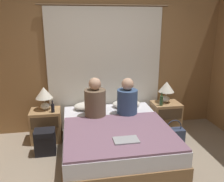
{
  "coord_description": "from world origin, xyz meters",
  "views": [
    {
      "loc": [
        -0.62,
        -2.52,
        1.98
      ],
      "look_at": [
        0.0,
        0.97,
        0.94
      ],
      "focal_mm": 38.0,
      "sensor_mm": 36.0,
      "label": 1
    }
  ],
  "objects_px": {
    "lamp_right": "(166,89)",
    "pillow_left": "(88,106)",
    "nightstand_left": "(46,125)",
    "person_left_in_bed": "(95,101)",
    "bed": "(115,140)",
    "nightstand_right": "(165,117)",
    "person_right_in_bed": "(127,100)",
    "laptop_on_bed": "(126,140)",
    "lamp_left": "(44,95)",
    "beer_bottle_on_right_stand": "(161,100)",
    "beer_bottle_on_left_stand": "(53,108)",
    "backpack_on_floor": "(45,140)",
    "pillow_right": "(126,104)",
    "handbag_on_floor": "(174,135)"
  },
  "relations": [
    {
      "from": "nightstand_right",
      "to": "person_left_in_bed",
      "type": "height_order",
      "value": "person_left_in_bed"
    },
    {
      "from": "nightstand_left",
      "to": "beer_bottle_on_left_stand",
      "type": "height_order",
      "value": "beer_bottle_on_left_stand"
    },
    {
      "from": "nightstand_left",
      "to": "person_left_in_bed",
      "type": "height_order",
      "value": "person_left_in_bed"
    },
    {
      "from": "nightstand_left",
      "to": "nightstand_right",
      "type": "xyz_separation_m",
      "value": [
        2.16,
        0.0,
        0.0
      ]
    },
    {
      "from": "beer_bottle_on_left_stand",
      "to": "beer_bottle_on_right_stand",
      "type": "relative_size",
      "value": 0.86
    },
    {
      "from": "lamp_left",
      "to": "handbag_on_floor",
      "type": "bearing_deg",
      "value": -12.77
    },
    {
      "from": "person_left_in_bed",
      "to": "backpack_on_floor",
      "type": "bearing_deg",
      "value": -167.48
    },
    {
      "from": "beer_bottle_on_left_stand",
      "to": "beer_bottle_on_right_stand",
      "type": "xyz_separation_m",
      "value": [
        1.87,
        -0.0,
        0.02
      ]
    },
    {
      "from": "pillow_left",
      "to": "beer_bottle_on_left_stand",
      "type": "xyz_separation_m",
      "value": [
        -0.6,
        -0.2,
        0.08
      ]
    },
    {
      "from": "beer_bottle_on_left_stand",
      "to": "laptop_on_bed",
      "type": "distance_m",
      "value": 1.48
    },
    {
      "from": "pillow_right",
      "to": "person_right_in_bed",
      "type": "xyz_separation_m",
      "value": [
        -0.07,
        -0.37,
        0.2
      ]
    },
    {
      "from": "beer_bottle_on_right_stand",
      "to": "laptop_on_bed",
      "type": "bearing_deg",
      "value": -129.13
    },
    {
      "from": "pillow_right",
      "to": "handbag_on_floor",
      "type": "distance_m",
      "value": 0.98
    },
    {
      "from": "lamp_right",
      "to": "pillow_left",
      "type": "xyz_separation_m",
      "value": [
        -1.42,
        0.04,
        -0.26
      ]
    },
    {
      "from": "pillow_right",
      "to": "handbag_on_floor",
      "type": "xyz_separation_m",
      "value": [
        0.71,
        -0.53,
        -0.42
      ]
    },
    {
      "from": "person_right_in_bed",
      "to": "pillow_right",
      "type": "bearing_deg",
      "value": 78.81
    },
    {
      "from": "person_right_in_bed",
      "to": "beer_bottle_on_left_stand",
      "type": "xyz_separation_m",
      "value": [
        -1.21,
        0.17,
        -0.12
      ]
    },
    {
      "from": "lamp_left",
      "to": "lamp_right",
      "type": "bearing_deg",
      "value": 0.0
    },
    {
      "from": "lamp_left",
      "to": "backpack_on_floor",
      "type": "relative_size",
      "value": 0.98
    },
    {
      "from": "lamp_left",
      "to": "laptop_on_bed",
      "type": "xyz_separation_m",
      "value": [
        1.11,
        -1.26,
        -0.28
      ]
    },
    {
      "from": "nightstand_left",
      "to": "person_left_in_bed",
      "type": "relative_size",
      "value": 0.84
    },
    {
      "from": "pillow_right",
      "to": "beer_bottle_on_right_stand",
      "type": "relative_size",
      "value": 2.16
    },
    {
      "from": "pillow_right",
      "to": "beer_bottle_on_right_stand",
      "type": "xyz_separation_m",
      "value": [
        0.59,
        -0.2,
        0.09
      ]
    },
    {
      "from": "nightstand_left",
      "to": "nightstand_right",
      "type": "height_order",
      "value": "same"
    },
    {
      "from": "nightstand_right",
      "to": "laptop_on_bed",
      "type": "height_order",
      "value": "nightstand_right"
    },
    {
      "from": "person_right_in_bed",
      "to": "laptop_on_bed",
      "type": "bearing_deg",
      "value": -104.3
    },
    {
      "from": "person_right_in_bed",
      "to": "beer_bottle_on_right_stand",
      "type": "distance_m",
      "value": 0.69
    },
    {
      "from": "bed",
      "to": "nightstand_left",
      "type": "height_order",
      "value": "nightstand_left"
    },
    {
      "from": "lamp_left",
      "to": "person_right_in_bed",
      "type": "height_order",
      "value": "person_right_in_bed"
    },
    {
      "from": "bed",
      "to": "beer_bottle_on_right_stand",
      "type": "xyz_separation_m",
      "value": [
        0.93,
        0.55,
        0.4
      ]
    },
    {
      "from": "lamp_left",
      "to": "lamp_right",
      "type": "height_order",
      "value": "same"
    },
    {
      "from": "person_right_in_bed",
      "to": "lamp_right",
      "type": "bearing_deg",
      "value": 21.75
    },
    {
      "from": "person_right_in_bed",
      "to": "laptop_on_bed",
      "type": "distance_m",
      "value": 0.99
    },
    {
      "from": "bed",
      "to": "pillow_right",
      "type": "relative_size",
      "value": 3.75
    },
    {
      "from": "lamp_right",
      "to": "backpack_on_floor",
      "type": "relative_size",
      "value": 0.98
    },
    {
      "from": "lamp_right",
      "to": "person_left_in_bed",
      "type": "distance_m",
      "value": 1.38
    },
    {
      "from": "pillow_right",
      "to": "person_right_in_bed",
      "type": "relative_size",
      "value": 0.81
    },
    {
      "from": "backpack_on_floor",
      "to": "lamp_left",
      "type": "bearing_deg",
      "value": 91.96
    },
    {
      "from": "person_left_in_bed",
      "to": "laptop_on_bed",
      "type": "distance_m",
      "value": 1.01
    },
    {
      "from": "lamp_left",
      "to": "pillow_right",
      "type": "height_order",
      "value": "lamp_left"
    },
    {
      "from": "handbag_on_floor",
      "to": "beer_bottle_on_right_stand",
      "type": "bearing_deg",
      "value": 110.29
    },
    {
      "from": "pillow_right",
      "to": "laptop_on_bed",
      "type": "xyz_separation_m",
      "value": [
        -0.31,
        -1.3,
        -0.02
      ]
    },
    {
      "from": "nightstand_right",
      "to": "laptop_on_bed",
      "type": "xyz_separation_m",
      "value": [
        -1.05,
        -1.21,
        0.25
      ]
    },
    {
      "from": "nightstand_left",
      "to": "lamp_left",
      "type": "bearing_deg",
      "value": 90.0
    },
    {
      "from": "laptop_on_bed",
      "to": "backpack_on_floor",
      "type": "height_order",
      "value": "laptop_on_bed"
    },
    {
      "from": "lamp_right",
      "to": "person_left_in_bed",
      "type": "relative_size",
      "value": 0.6
    },
    {
      "from": "nightstand_right",
      "to": "beer_bottle_on_right_stand",
      "type": "distance_m",
      "value": 0.41
    },
    {
      "from": "lamp_left",
      "to": "beer_bottle_on_right_stand",
      "type": "bearing_deg",
      "value": -4.32
    },
    {
      "from": "beer_bottle_on_left_stand",
      "to": "bed",
      "type": "bearing_deg",
      "value": -30.28
    },
    {
      "from": "bed",
      "to": "nightstand_right",
      "type": "height_order",
      "value": "nightstand_right"
    }
  ]
}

